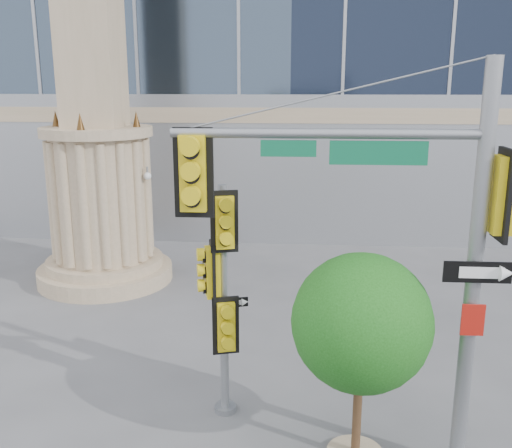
{
  "coord_description": "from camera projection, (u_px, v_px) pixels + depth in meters",
  "views": [
    {
      "loc": [
        0.43,
        -8.7,
        6.46
      ],
      "look_at": [
        -0.4,
        2.0,
        3.79
      ],
      "focal_mm": 40.0,
      "sensor_mm": 36.0,
      "label": 1
    }
  ],
  "objects": [
    {
      "name": "monument",
      "position": [
        95.0,
        113.0,
        17.83
      ],
      "size": [
        4.4,
        4.4,
        16.6
      ],
      "color": "tan",
      "rests_on": "ground"
    },
    {
      "name": "main_signal_pole",
      "position": [
        398.0,
        228.0,
        8.93
      ],
      "size": [
        5.32,
        0.64,
        6.84
      ],
      "rotation": [
        0.0,
        0.0,
        0.01
      ],
      "color": "slate",
      "rests_on": "ground"
    },
    {
      "name": "secondary_signal_pole",
      "position": [
        222.0,
        285.0,
        10.77
      ],
      "size": [
        0.86,
        0.62,
        4.64
      ],
      "rotation": [
        0.0,
        0.0,
        0.29
      ],
      "color": "slate",
      "rests_on": "ground"
    },
    {
      "name": "street_tree",
      "position": [
        364.0,
        328.0,
        9.52
      ],
      "size": [
        2.41,
        2.35,
        3.75
      ],
      "color": "tan",
      "rests_on": "ground"
    }
  ]
}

